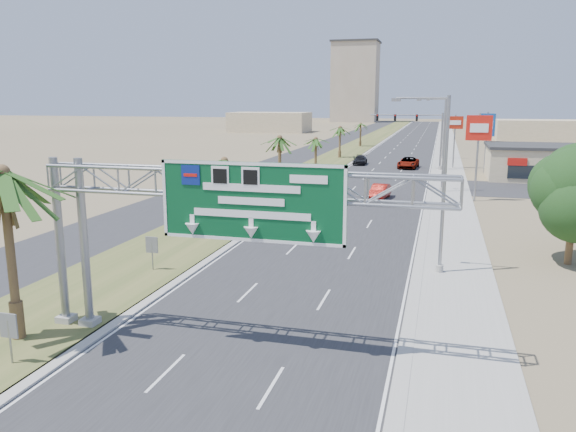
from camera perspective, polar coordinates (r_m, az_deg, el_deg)
The scene contains 29 objects.
road at distance 120.60m, azimuth 11.84°, elevation 6.82°, with size 12.00×300.00×0.02m, color #28282B.
sidewalk_right at distance 120.39m, azimuth 15.91°, elevation 6.63°, with size 4.00×300.00×0.10m, color #9E9B93.
median_grass at distance 121.61m, azimuth 7.10°, elevation 7.04°, with size 7.00×300.00×0.12m, color #435324.
opposing_road at distance 122.80m, azimuth 3.84°, elevation 7.12°, with size 8.00×300.00×0.02m, color #28282B.
sign_gantry at distance 21.89m, azimuth -7.26°, elevation 1.92°, with size 16.75×1.24×7.50m.
palm_near at distance 24.53m, azimuth -27.03°, elevation 3.85°, with size 5.70×5.70×8.35m.
palm_row_b at distance 45.46m, azimuth -6.47°, elevation 5.51°, with size 3.99×3.99×5.95m.
palm_row_c at distance 60.50m, azimuth -0.86°, elevation 7.83°, with size 3.99×3.99×6.75m.
palm_row_d at distance 78.00m, azimuth 2.85°, elevation 7.77°, with size 3.99×3.99×5.45m.
palm_row_e at distance 96.57m, azimuth 5.31°, elevation 8.89°, with size 3.99×3.99×6.15m.
palm_row_f at distance 121.26m, azimuth 7.40°, elevation 9.22°, with size 3.99×3.99×5.75m.
streetlight_near at distance 32.39m, azimuth 15.18°, elevation 2.33°, with size 3.27×0.44×10.00m.
streetlight_mid at distance 62.20m, azimuth 15.36°, elevation 6.63°, with size 3.27×0.44×10.00m.
streetlight_far at distance 98.12m, azimuth 15.43°, elevation 8.33°, with size 3.27×0.44×10.00m.
signal_mast at distance 82.14m, azimuth 13.92°, elevation 7.94°, with size 10.28×0.71×8.00m.
store_building at distance 77.80m, azimuth 26.20°, elevation 4.79°, with size 18.00×10.00×4.00m, color tan.
oak_near at distance 37.19m, azimuth 27.15°, elevation 2.35°, with size 4.50×4.50×6.80m.
median_signback_a at distance 23.46m, azimuth -26.50°, elevation -10.27°, with size 0.75×0.08×2.08m.
median_signback_b at distance 33.16m, azimuth -13.66°, elevation -3.11°, with size 0.75×0.08×2.08m.
tower_distant at distance 263.05m, azimuth 6.84°, elevation 13.30°, with size 20.00×16.00×35.00m, color tan.
building_distant_left at distance 177.96m, azimuth -1.86°, elevation 9.52°, with size 24.00×14.00×6.00m, color tan.
building_distant_right at distance 151.88m, azimuth 24.09°, elevation 7.96°, with size 20.00×12.00×5.00m, color tan.
car_left_lane at distance 42.78m, azimuth -1.51°, elevation -0.41°, with size 1.82×4.52×1.54m, color black.
car_mid_lane at distance 57.19m, azimuth 9.31°, elevation 2.47°, with size 1.52×4.37×1.44m, color maroon.
car_right_lane at distance 83.68m, azimuth 12.12°, elevation 5.30°, with size 2.63×5.70×1.59m, color gray.
car_far at distance 87.31m, azimuth 7.33°, elevation 5.64°, with size 1.89×4.66×1.35m, color black.
pole_sign_red_near at distance 57.40m, azimuth 18.81°, elevation 8.01°, with size 2.41×0.41×8.52m.
pole_sign_blue at distance 80.16m, azimuth 19.58°, elevation 8.46°, with size 2.02×0.69×8.20m.
pole_sign_red_far at distance 85.01m, azimuth 16.62°, elevation 8.71°, with size 2.20×0.37×7.68m.
Camera 1 is at (7.23, -9.99, 9.74)m, focal length 35.00 mm.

